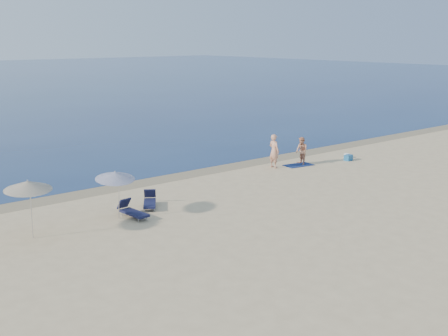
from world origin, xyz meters
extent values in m
cube|color=#847254|center=(0.00, 19.40, 0.00)|extent=(240.00, 1.60, 0.00)
imported|color=tan|center=(2.27, 17.64, 0.97)|extent=(0.47, 0.71, 1.93)
imported|color=tan|center=(4.08, 17.22, 0.81)|extent=(0.80, 0.92, 1.62)
cube|color=#0F1D4D|center=(3.79, 17.14, 0.01)|extent=(1.81, 1.18, 0.03)
cube|color=white|center=(7.60, 16.73, 0.13)|extent=(0.39, 0.36, 0.26)
cube|color=#1B5993|center=(7.09, 16.18, 0.17)|extent=(0.52, 0.39, 0.35)
cylinder|color=silver|center=(-9.15, 14.79, 0.89)|extent=(0.08, 0.28, 1.86)
cone|color=silver|center=(-9.15, 15.03, 1.81)|extent=(1.87, 1.89, 0.49)
sphere|color=silver|center=(-9.15, 15.03, 1.97)|extent=(0.05, 0.05, 0.05)
cylinder|color=silver|center=(-12.72, 14.79, 0.99)|extent=(0.06, 0.19, 2.07)
cone|color=#F0E1C6|center=(-12.72, 14.94, 2.02)|extent=(1.89, 1.91, 0.45)
sphere|color=silver|center=(-12.72, 14.94, 2.20)|extent=(0.06, 0.06, 0.06)
cube|color=#131636|center=(-8.58, 14.59, 0.21)|extent=(0.67, 1.48, 0.10)
cube|color=#131636|center=(-8.65, 15.31, 0.48)|extent=(0.56, 0.40, 0.47)
cylinder|color=#A5A5AD|center=(-8.37, 14.61, 0.11)|extent=(0.03, 0.03, 0.21)
cube|color=#151839|center=(-7.35, 15.40, 0.21)|extent=(1.19, 1.46, 0.09)
cube|color=#151839|center=(-6.97, 15.99, 0.47)|extent=(0.62, 0.56, 0.45)
cylinder|color=#A5A5AD|center=(-7.17, 15.29, 0.10)|extent=(0.03, 0.03, 0.21)
camera|label=1|loc=(-19.52, -4.89, 7.28)|focal=45.00mm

